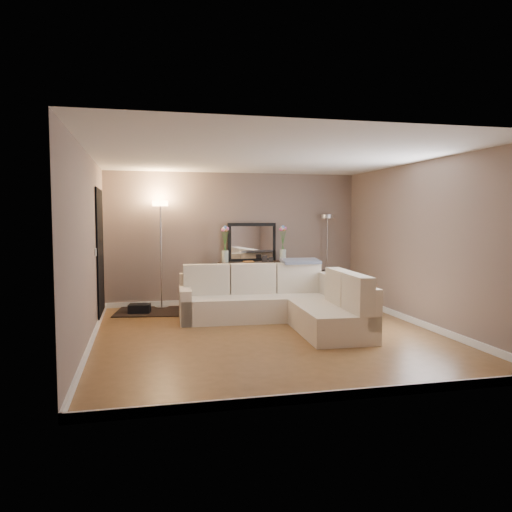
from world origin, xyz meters
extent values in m
cube|color=brown|center=(0.00, 0.00, -0.01)|extent=(5.00, 5.50, 0.01)
cube|color=white|center=(0.00, 0.00, 2.60)|extent=(5.00, 5.50, 0.01)
cube|color=gray|center=(0.00, 2.76, 1.30)|extent=(5.00, 0.02, 2.60)
cube|color=gray|center=(0.00, -2.76, 1.30)|extent=(5.00, 0.02, 2.60)
cube|color=gray|center=(-2.51, 0.00, 1.30)|extent=(0.02, 5.50, 2.60)
cube|color=gray|center=(2.51, 0.00, 1.30)|extent=(0.02, 5.50, 2.60)
cube|color=white|center=(0.00, 2.73, 0.05)|extent=(5.00, 0.03, 0.10)
cube|color=white|center=(0.00, -2.73, 0.05)|extent=(5.00, 0.03, 0.10)
cube|color=white|center=(-2.48, 0.00, 0.05)|extent=(0.03, 5.50, 0.10)
cube|color=white|center=(2.48, 0.00, 0.05)|extent=(0.03, 5.50, 0.10)
cube|color=black|center=(-2.48, 1.70, 1.10)|extent=(0.02, 1.20, 2.20)
cube|color=white|center=(-2.48, 0.85, 1.20)|extent=(0.02, 0.08, 0.12)
cube|color=beige|center=(0.11, 1.11, 0.20)|extent=(2.66, 1.04, 0.40)
cube|color=beige|center=(0.13, 1.46, 0.48)|extent=(2.62, 0.34, 0.56)
cube|color=beige|center=(-1.12, 1.17, 0.28)|extent=(0.23, 0.91, 0.56)
cube|color=beige|center=(0.90, -0.19, 0.20)|extent=(0.99, 1.65, 0.40)
cube|color=beige|center=(1.28, 0.24, 0.48)|extent=(0.33, 2.52, 0.56)
cube|color=beige|center=(-0.73, 1.39, 0.66)|extent=(0.80, 0.26, 0.52)
cube|color=beige|center=(0.07, 1.35, 0.66)|extent=(0.80, 0.26, 0.52)
cube|color=beige|center=(0.88, 1.31, 0.66)|extent=(0.80, 0.26, 0.52)
cube|color=beige|center=(1.16, 0.10, 0.66)|extent=(0.26, 0.74, 0.52)
cube|color=beige|center=(1.12, -0.66, 0.66)|extent=(0.26, 0.74, 0.52)
cube|color=slate|center=(0.93, 1.33, 0.95)|extent=(0.66, 0.39, 0.09)
cube|color=black|center=(0.35, 2.45, 0.83)|extent=(1.41, 0.46, 0.04)
cube|color=black|center=(-0.28, 2.26, 0.41)|extent=(0.05, 0.05, 0.81)
cube|color=black|center=(-0.30, 2.56, 0.41)|extent=(0.05, 0.05, 0.81)
cube|color=black|center=(1.00, 2.34, 0.41)|extent=(0.05, 0.05, 0.81)
cube|color=black|center=(0.98, 2.63, 0.41)|extent=(0.05, 0.05, 0.81)
cube|color=black|center=(0.35, 2.45, 0.19)|extent=(1.32, 0.42, 0.03)
cube|color=#BF3333|center=(-0.22, 2.41, 0.31)|extent=(0.04, 0.17, 0.20)
cube|color=#3359A5|center=(-0.18, 2.41, 0.32)|extent=(0.05, 0.17, 0.22)
cube|color=gold|center=(-0.13, 2.42, 0.33)|extent=(0.06, 0.17, 0.25)
cube|color=#3F7F4C|center=(-0.07, 2.42, 0.31)|extent=(0.06, 0.17, 0.20)
cube|color=#994C99|center=(-0.02, 2.42, 0.32)|extent=(0.04, 0.17, 0.22)
cube|color=orange|center=(0.03, 2.43, 0.33)|extent=(0.05, 0.17, 0.25)
cube|color=#262626|center=(0.08, 2.43, 0.31)|extent=(0.06, 0.17, 0.20)
cube|color=#4C99B2|center=(0.13, 2.43, 0.32)|extent=(0.06, 0.17, 0.22)
cube|color=#B2A58C|center=(0.18, 2.44, 0.33)|extent=(0.04, 0.17, 0.25)
cube|color=brown|center=(0.23, 2.44, 0.31)|extent=(0.05, 0.17, 0.20)
cube|color=navy|center=(0.28, 2.44, 0.32)|extent=(0.06, 0.17, 0.22)
cube|color=gold|center=(0.33, 2.44, 0.33)|extent=(0.06, 0.17, 0.25)
cube|color=black|center=(0.34, 2.63, 1.23)|extent=(0.99, 0.10, 0.77)
cube|color=white|center=(0.34, 2.61, 1.23)|extent=(0.85, 0.06, 0.64)
cube|color=orange|center=(0.22, 2.41, 0.85)|extent=(0.20, 0.14, 0.04)
cube|color=black|center=(0.55, 2.41, 0.90)|extent=(0.11, 0.03, 0.14)
cube|color=black|center=(0.67, 2.42, 0.89)|extent=(0.09, 0.03, 0.12)
cylinder|color=silver|center=(-0.24, 2.42, 0.96)|extent=(0.14, 0.14, 0.26)
cylinder|color=#38722D|center=(-0.26, 2.42, 1.26)|extent=(0.10, 0.01, 0.44)
sphere|color=#E5598C|center=(-0.28, 2.41, 1.48)|extent=(0.08, 0.08, 0.07)
cylinder|color=#38722D|center=(-0.25, 2.42, 1.27)|extent=(0.06, 0.01, 0.47)
sphere|color=white|center=(-0.26, 2.42, 1.51)|extent=(0.08, 0.08, 0.07)
cylinder|color=#38722D|center=(-0.24, 2.42, 1.28)|extent=(0.01, 0.01, 0.49)
sphere|color=#598CE5|center=(-0.24, 2.42, 1.53)|extent=(0.08, 0.08, 0.07)
cylinder|color=#38722D|center=(-0.23, 2.42, 1.26)|extent=(0.06, 0.01, 0.45)
sphere|color=#E58C4C|center=(-0.22, 2.42, 1.48)|extent=(0.08, 0.08, 0.07)
cylinder|color=#38722D|center=(-0.22, 2.42, 1.27)|extent=(0.11, 0.02, 0.46)
sphere|color=#D866B2|center=(-0.20, 2.42, 1.51)|extent=(0.08, 0.08, 0.07)
cylinder|color=silver|center=(0.94, 2.49, 0.96)|extent=(0.14, 0.14, 0.26)
cylinder|color=#38722D|center=(0.92, 2.49, 1.26)|extent=(0.10, 0.01, 0.44)
sphere|color=#E5598C|center=(0.90, 2.49, 1.48)|extent=(0.08, 0.08, 0.07)
cylinder|color=#38722D|center=(0.93, 2.49, 1.27)|extent=(0.06, 0.01, 0.47)
sphere|color=white|center=(0.92, 2.49, 1.51)|extent=(0.08, 0.08, 0.07)
cylinder|color=#38722D|center=(0.94, 2.49, 1.28)|extent=(0.01, 0.01, 0.49)
sphere|color=#598CE5|center=(0.94, 2.49, 1.53)|extent=(0.08, 0.08, 0.07)
cylinder|color=#38722D|center=(0.95, 2.49, 1.26)|extent=(0.06, 0.01, 0.45)
sphere|color=#E58C4C|center=(0.96, 2.49, 1.48)|extent=(0.08, 0.08, 0.07)
cylinder|color=#38722D|center=(0.96, 2.49, 1.27)|extent=(0.11, 0.02, 0.46)
sphere|color=#D866B2|center=(0.98, 2.49, 1.51)|extent=(0.08, 0.08, 0.07)
cylinder|color=silver|center=(-1.45, 2.52, 0.02)|extent=(0.30, 0.30, 0.03)
cylinder|color=silver|center=(-1.45, 2.52, 0.98)|extent=(0.03, 0.03, 1.93)
cylinder|color=#FFBF72|center=(-1.45, 2.52, 1.98)|extent=(0.33, 0.33, 0.09)
cylinder|color=silver|center=(1.89, 2.53, 0.01)|extent=(0.25, 0.25, 0.03)
cylinder|color=silver|center=(1.89, 2.53, 0.86)|extent=(0.03, 0.03, 1.69)
cylinder|color=silver|center=(1.89, 2.53, 1.74)|extent=(0.27, 0.27, 0.08)
cube|color=black|center=(-1.61, 2.16, 0.01)|extent=(1.46, 1.18, 0.02)
cube|color=black|center=(-1.86, 2.07, 0.05)|extent=(0.41, 0.32, 0.24)
camera|label=1|loc=(-1.80, -7.03, 1.72)|focal=35.00mm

